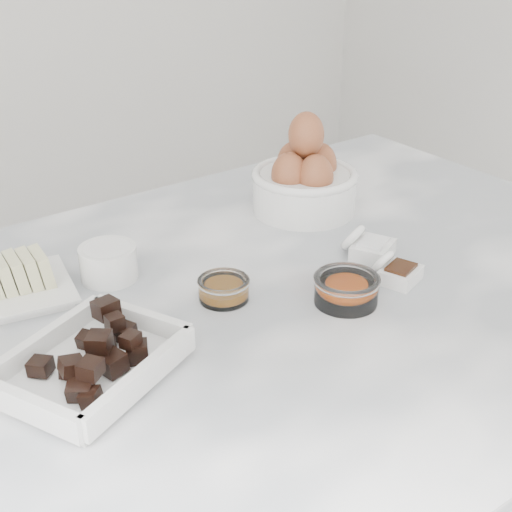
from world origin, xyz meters
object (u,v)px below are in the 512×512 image
(zest_bowl, at_px, (346,288))
(salt_spoon, at_px, (368,246))
(butter_plate, at_px, (13,283))
(sugar_ramekin, at_px, (108,261))
(honey_bowl, at_px, (224,289))
(chocolate_dish, at_px, (91,359))
(egg_bowl, at_px, (304,180))
(vanilla_spoon, at_px, (396,271))

(zest_bowl, xyz_separation_m, salt_spoon, (0.11, 0.08, -0.00))
(butter_plate, height_order, sugar_ramekin, butter_plate)
(honey_bowl, xyz_separation_m, zest_bowl, (0.12, -0.10, 0.00))
(chocolate_dish, xyz_separation_m, salt_spoon, (0.43, 0.03, -0.01))
(egg_bowl, relative_size, honey_bowl, 2.52)
(butter_plate, distance_m, sugar_ramekin, 0.12)
(honey_bowl, bearing_deg, zest_bowl, -39.21)
(egg_bowl, xyz_separation_m, salt_spoon, (-0.03, -0.18, -0.04))
(sugar_ramekin, distance_m, honey_bowl, 0.16)
(chocolate_dish, distance_m, salt_spoon, 0.43)
(honey_bowl, relative_size, zest_bowl, 0.79)
(sugar_ramekin, bearing_deg, vanilla_spoon, -37.26)
(butter_plate, relative_size, vanilla_spoon, 2.07)
(honey_bowl, bearing_deg, butter_plate, 142.76)
(chocolate_dish, distance_m, vanilla_spoon, 0.42)
(sugar_ramekin, xyz_separation_m, vanilla_spoon, (0.30, -0.23, -0.01))
(butter_plate, distance_m, honey_bowl, 0.27)
(chocolate_dish, xyz_separation_m, sugar_ramekin, (0.11, 0.19, 0.00))
(sugar_ramekin, xyz_separation_m, zest_bowl, (0.21, -0.23, -0.00))
(butter_plate, bearing_deg, salt_spoon, -22.43)
(sugar_ramekin, distance_m, egg_bowl, 0.35)
(zest_bowl, bearing_deg, honey_bowl, 140.79)
(vanilla_spoon, bearing_deg, sugar_ramekin, 142.74)
(butter_plate, xyz_separation_m, honey_bowl, (0.21, -0.16, -0.01))
(sugar_ramekin, distance_m, vanilla_spoon, 0.38)
(sugar_ramekin, bearing_deg, chocolate_dish, -120.72)
(chocolate_dish, xyz_separation_m, honey_bowl, (0.20, 0.05, -0.01))
(chocolate_dish, bearing_deg, vanilla_spoon, -6.01)
(vanilla_spoon, bearing_deg, salt_spoon, 75.18)
(vanilla_spoon, distance_m, salt_spoon, 0.08)
(sugar_ramekin, xyz_separation_m, salt_spoon, (0.32, -0.16, -0.01))
(chocolate_dish, height_order, sugar_ramekin, chocolate_dish)
(honey_bowl, distance_m, zest_bowl, 0.15)
(sugar_ramekin, distance_m, zest_bowl, 0.31)
(honey_bowl, xyz_separation_m, salt_spoon, (0.23, -0.02, 0.00))
(chocolate_dish, height_order, zest_bowl, chocolate_dish)
(zest_bowl, relative_size, vanilla_spoon, 1.11)
(chocolate_dish, bearing_deg, zest_bowl, -8.25)
(egg_bowl, relative_size, vanilla_spoon, 2.23)
(egg_bowl, height_order, vanilla_spoon, egg_bowl)
(salt_spoon, bearing_deg, vanilla_spoon, -104.82)
(butter_plate, xyz_separation_m, vanilla_spoon, (0.42, -0.25, -0.01))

